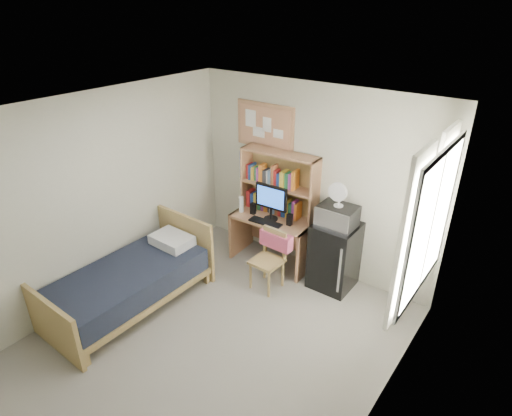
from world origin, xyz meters
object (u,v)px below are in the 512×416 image
Objects in this scene: monitor at (271,203)px; microwave at (338,216)px; desk at (273,240)px; mini_fridge at (334,255)px; bulletin_board at (265,126)px; desk_fan at (339,195)px; desk_chair at (267,261)px; bed at (129,287)px; speaker_left at (253,209)px; speaker_right at (290,220)px.

microwave is (0.98, 0.06, 0.08)m from monitor.
desk is 1.26× the size of mini_fridge.
bulletin_board is 3.19× the size of desk_fan.
mini_fridge is 1.97× the size of microwave.
monitor is at bearing -176.89° from microwave.
bulletin_board reaches higher than mini_fridge.
mini_fridge is at bearing 1.82° from monitor.
desk_chair is (0.30, -0.56, 0.05)m from desk.
desk_fan is at bearing 46.66° from bed.
bulletin_board is 5.69× the size of speaker_left.
speaker_right is at bearing -27.03° from bulletin_board.
bulletin_board is at bearing 133.14° from monitor.
desk is at bearing -179.24° from mini_fridge.
microwave reaches higher than speaker_right.
monitor is at bearing -44.05° from bulletin_board.
bulletin_board is 1.62m from microwave.
monitor reaches higher than desk_chair.
desk_chair is 0.65m from speaker_right.
bulletin_board reaches higher than bed.
microwave is at bearing 0.65° from monitor.
bed is at bearing -134.25° from mini_fridge.
mini_fridge is 3.14× the size of desk_fan.
desk reaches higher than bed.
bed is at bearing -129.12° from desk_chair.
desk is 0.62m from monitor.
desk is 0.60× the size of bed.
monitor is 3.12× the size of speaker_left.
speaker_right is at bearing 58.63° from bed.
desk is 2.49× the size of microwave.
speaker_left reaches higher than desk_chair.
speaker_right is 0.72m from microwave.
speaker_left is at bearing -168.69° from desk.
microwave is (0.68, 0.56, 0.65)m from desk_chair.
speaker_right is (0.30, 0.01, -0.18)m from monitor.
speaker_left is at bearing 180.00° from speaker_right.
desk is (0.36, -0.29, -1.56)m from bulletin_board.
microwave is at bearing -2.87° from desk.
desk_chair is 0.87m from speaker_left.
desk_chair is at bearing -42.28° from speaker_left.
desk_chair is (0.66, -0.86, -1.51)m from bulletin_board.
bed is (-0.50, -2.19, -1.65)m from bulletin_board.
desk_fan reaches higher than speaker_right.
speaker_right is at bearing -0.00° from speaker_left.
speaker_left is (-0.30, -0.07, 0.45)m from desk.
bulletin_board is 1.02× the size of mini_fridge.
microwave is at bearing 0.93° from speaker_right.
mini_fridge is 1.79× the size of monitor.
desk_chair reaches higher than desk.
bulletin_board is 5.70× the size of speaker_right.
desk_chair is 1.77m from bed.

